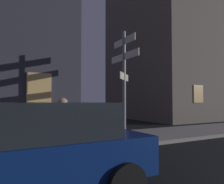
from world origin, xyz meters
The scene contains 5 objects.
sidewalk_kerb centered at (0.00, 6.42, 0.07)m, with size 40.00×2.88×0.14m, color gray.
signpost centered at (-1.42, 5.48, 2.42)m, with size 0.83×1.80×3.83m.
car_near_right centered at (-4.82, 2.73, 0.81)m, with size 3.95×2.18×1.52m.
cyclist centered at (-4.06, 3.82, 0.75)m, with size 1.81×0.38×1.61m.
building_right_block centered at (11.40, 14.13, 7.59)m, with size 13.88×9.69×15.17m.
Camera 1 is at (-5.28, -0.91, 1.55)m, focal length 34.55 mm.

